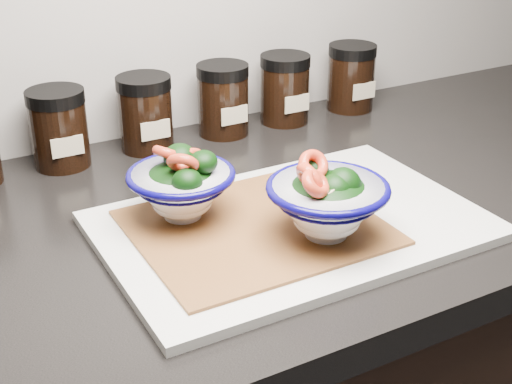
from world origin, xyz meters
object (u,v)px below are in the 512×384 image
bowl_right (327,201)px  spice_jar_b (59,128)px  spice_jar_d (223,100)px  spice_jar_c (145,113)px  spice_jar_f (351,77)px  spice_jar_e (285,89)px  cutting_board (292,225)px  bowl_left (182,185)px

bowl_right → spice_jar_b: 0.43m
spice_jar_b → spice_jar_d: size_ratio=1.00×
spice_jar_d → bowl_right: bearing=-98.6°
spice_jar_b → spice_jar_c: size_ratio=1.00×
bowl_right → spice_jar_f: (0.30, 0.38, -0.00)m
spice_jar_e → spice_jar_d: bearing=180.0°
cutting_board → bowl_left: size_ratio=3.47×
spice_jar_e → bowl_right: bearing=-114.3°
spice_jar_e → spice_jar_f: bearing=0.0°
bowl_right → spice_jar_c: size_ratio=1.24×
cutting_board → bowl_right: size_ratio=3.20×
cutting_board → spice_jar_c: (-0.06, 0.32, 0.05)m
spice_jar_c → spice_jar_d: same height
cutting_board → spice_jar_d: spice_jar_d is taller
spice_jar_b → spice_jar_c: same height
spice_jar_e → spice_jar_b: bearing=180.0°
spice_jar_c → spice_jar_d: 0.13m
spice_jar_d → spice_jar_e: 0.11m
bowl_right → cutting_board: bearing=104.2°
bowl_right → spice_jar_c: 0.38m
bowl_right → spice_jar_f: bearing=51.1°
spice_jar_b → spice_jar_d: (0.26, 0.00, 0.00)m
spice_jar_c → cutting_board: bearing=-79.6°
cutting_board → bowl_right: bowl_right is taller
spice_jar_b → bowl_left: bearing=-73.2°
cutting_board → bowl_right: (0.01, -0.05, 0.05)m
bowl_left → spice_jar_f: 0.50m
cutting_board → spice_jar_d: 0.34m
spice_jar_e → bowl_left: bearing=-139.0°
spice_jar_d → bowl_left: bearing=-125.4°
spice_jar_d → spice_jar_f: (0.25, 0.00, 0.00)m
bowl_right → spice_jar_f: size_ratio=1.24×
spice_jar_e → spice_jar_f: same height
cutting_board → spice_jar_e: bearing=60.5°
spice_jar_c → spice_jar_b: bearing=180.0°
bowl_left → spice_jar_b: size_ratio=1.15×
bowl_left → spice_jar_c: size_ratio=1.15×
spice_jar_c → spice_jar_f: 0.38m
spice_jar_f → spice_jar_b: bearing=180.0°
bowl_left → spice_jar_f: (0.43, 0.26, -0.00)m
bowl_left → spice_jar_e: (0.30, 0.26, -0.00)m
spice_jar_f → bowl_right: bearing=-128.9°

